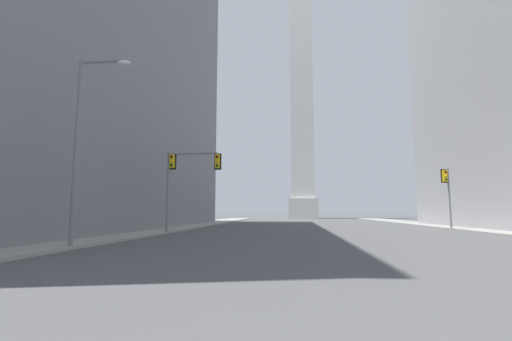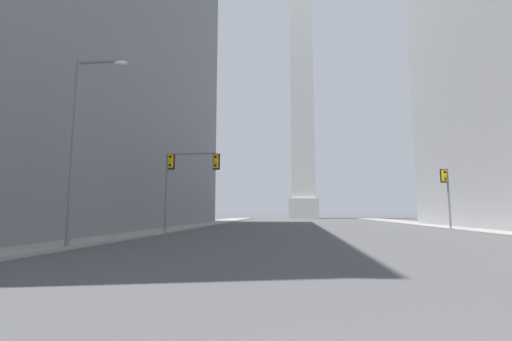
{
  "view_description": "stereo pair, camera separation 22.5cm",
  "coord_description": "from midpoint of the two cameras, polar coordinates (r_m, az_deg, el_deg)",
  "views": [
    {
      "loc": [
        -2.39,
        -1.47,
        1.71
      ],
      "look_at": [
        -8.74,
        57.18,
        8.79
      ],
      "focal_mm": 24.0,
      "sensor_mm": 36.0,
      "label": 1
    },
    {
      "loc": [
        -2.16,
        -1.45,
        1.71
      ],
      "look_at": [
        -8.74,
        57.18,
        8.79
      ],
      "focal_mm": 24.0,
      "sensor_mm": 36.0,
      "label": 2
    }
  ],
  "objects": [
    {
      "name": "traffic_light_mid_left",
      "position": [
        28.1,
        -11.72,
        -0.18
      ],
      "size": [
        4.52,
        0.5,
        6.46
      ],
      "color": "slate",
      "rests_on": "ground_plane"
    },
    {
      "name": "traffic_light_mid_right",
      "position": [
        37.43,
        29.35,
        -2.71
      ],
      "size": [
        0.8,
        0.53,
        5.82
      ],
      "color": "slate",
      "rests_on": "ground_plane"
    },
    {
      "name": "sidewalk_left",
      "position": [
        33.82,
        -15.4,
        -9.37
      ],
      "size": [
        5.0,
        99.83,
        0.15
      ],
      "primitive_type": "cube",
      "color": "gray",
      "rests_on": "ground_plane"
    },
    {
      "name": "obelisk",
      "position": [
        90.72,
        7.64,
        14.24
      ],
      "size": [
        7.04,
        7.04,
        70.96
      ],
      "color": "silver",
      "rests_on": "ground_plane"
    },
    {
      "name": "building_left",
      "position": [
        41.51,
        -28.48,
        20.41
      ],
      "size": [
        19.1,
        48.91,
        40.3
      ],
      "color": "slate",
      "rests_on": "ground_plane"
    },
    {
      "name": "street_lamp",
      "position": [
        18.07,
        -26.79,
        5.72
      ],
      "size": [
        2.56,
        0.36,
        8.98
      ],
      "color": "slate",
      "rests_on": "ground_plane"
    },
    {
      "name": "sidewalk_right",
      "position": [
        35.74,
        35.18,
        -8.23
      ],
      "size": [
        5.0,
        99.83,
        0.15
      ],
      "primitive_type": "cube",
      "color": "gray",
      "rests_on": "ground_plane"
    }
  ]
}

